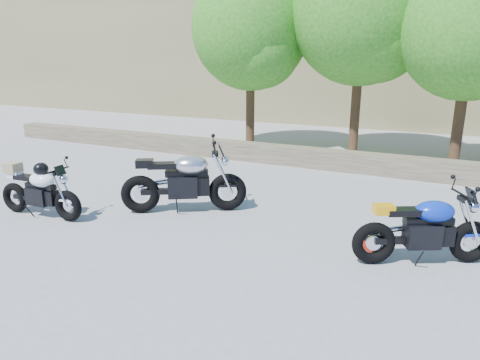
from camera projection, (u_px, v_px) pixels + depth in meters
name	position (u px, v px, depth m)	size (l,w,h in m)	color
ground	(202.00, 237.00, 6.98)	(90.00, 90.00, 0.00)	gray
stone_wall	(307.00, 157.00, 11.66)	(22.00, 0.55, 0.50)	brown
tree_decid_left	(253.00, 32.00, 13.19)	(3.67, 3.67, 5.62)	#382314
tree_decid_mid	(366.00, 15.00, 12.01)	(4.08, 4.08, 6.24)	#382314
tree_decid_right	(476.00, 31.00, 10.44)	(3.54, 3.54, 5.41)	#382314
silver_bike	(185.00, 182.00, 8.05)	(2.12, 1.40, 1.19)	black
white_bike	(39.00, 190.00, 7.80)	(1.87, 0.59, 1.03)	black
blue_bike	(425.00, 230.00, 5.98)	(1.85, 1.09, 1.01)	black
backpack	(372.00, 240.00, 6.50)	(0.29, 0.28, 0.33)	black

